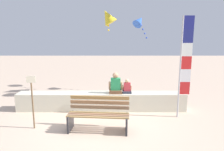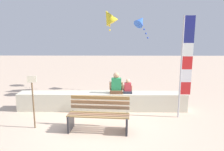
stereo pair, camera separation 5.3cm
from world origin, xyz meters
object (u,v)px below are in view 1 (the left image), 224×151
Objects in this scene: park_bench at (99,115)px; person_child at (128,88)px; person_adult at (116,85)px; flag_banner at (185,61)px; kite_yellow at (109,17)px; kite_blue at (140,21)px; sign_post at (33,98)px.

person_child reaches higher than park_bench.
person_adult is 0.40m from person_child.
flag_banner is 3.21× the size of kite_yellow.
kite_yellow reaches higher than park_bench.
flag_banner is 3.62m from kite_blue.
park_bench is 1.57× the size of kite_blue.
person_child is 3.02m from sign_post.
sign_post is (-2.66, -1.44, 0.07)m from person_child.
park_bench is 1.66m from person_adult.
kite_blue is (1.56, 4.12, 2.70)m from park_bench.
person_adult reaches higher than person_child.
kite_yellow reaches higher than kite_blue.
kite_blue reaches higher than sign_post.
person_child is 2.02m from flag_banner.
kite_yellow is at bearing 60.90° from sign_post.
flag_banner reaches higher than person_adult.
person_child is at bearing 0.04° from person_adult.
person_child is at bearing 28.47° from sign_post.
person_child is 3.33m from kite_yellow.
sign_post is at bearing -151.53° from person_child.
flag_banner is at bearing -17.05° from person_adult.
person_adult is 0.23× the size of flag_banner.
park_bench is 1.84m from sign_post.
kite_blue is at bearing 19.16° from kite_yellow.
kite_yellow is at bearing 107.70° from person_child.
kite_yellow is (-2.33, 2.74, 1.51)m from flag_banner.
kite_yellow is (0.19, 3.64, 2.85)m from park_bench.
kite_yellow is at bearing 130.34° from flag_banner.
sign_post is at bearing -147.61° from person_adult.
park_bench is 0.54× the size of flag_banner.
kite_yellow reaches higher than sign_post.
person_child is 0.52× the size of kite_yellow.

